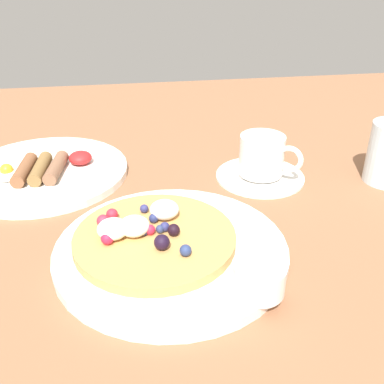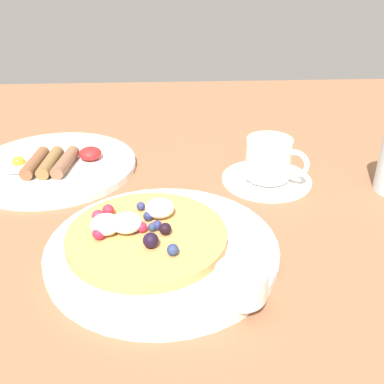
# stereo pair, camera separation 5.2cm
# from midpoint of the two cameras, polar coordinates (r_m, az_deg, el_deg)

# --- Properties ---
(ground_plane) EXTENTS (2.07, 1.39, 0.03)m
(ground_plane) POSITION_cam_midpoint_polar(r_m,az_deg,el_deg) (0.62, 0.18, -5.48)
(ground_plane) COLOR brown
(pancake_plate) EXTENTS (0.28, 0.28, 0.01)m
(pancake_plate) POSITION_cam_midpoint_polar(r_m,az_deg,el_deg) (0.55, -0.76, -7.23)
(pancake_plate) COLOR white
(pancake_plate) RESTS_ON ground_plane
(pancake_with_berries) EXTENTS (0.20, 0.20, 0.03)m
(pancake_with_berries) POSITION_cam_midpoint_polar(r_m,az_deg,el_deg) (0.55, -3.13, -5.23)
(pancake_with_berries) COLOR tan
(pancake_with_berries) RESTS_ON pancake_plate
(syrup_ramekin) EXTENTS (0.05, 0.05, 0.03)m
(syrup_ramekin) POSITION_cam_midpoint_polar(r_m,az_deg,el_deg) (0.48, 9.67, -11.15)
(syrup_ramekin) COLOR white
(syrup_ramekin) RESTS_ON pancake_plate
(breakfast_plate) EXTENTS (0.27, 0.27, 0.01)m
(breakfast_plate) POSITION_cam_midpoint_polar(r_m,az_deg,el_deg) (0.78, -14.87, 3.12)
(breakfast_plate) COLOR white
(breakfast_plate) RESTS_ON ground_plane
(fried_breakfast) EXTENTS (0.17, 0.09, 0.02)m
(fried_breakfast) POSITION_cam_midpoint_polar(r_m,az_deg,el_deg) (0.76, -15.27, 3.69)
(fried_breakfast) COLOR brown
(fried_breakfast) RESTS_ON breakfast_plate
(coffee_saucer) EXTENTS (0.14, 0.14, 0.01)m
(coffee_saucer) POSITION_cam_midpoint_polar(r_m,az_deg,el_deg) (0.73, 11.51, 1.62)
(coffee_saucer) COLOR white
(coffee_saucer) RESTS_ON ground_plane
(coffee_cup) EXTENTS (0.09, 0.08, 0.06)m
(coffee_cup) POSITION_cam_midpoint_polar(r_m,az_deg,el_deg) (0.72, 11.94, 4.19)
(coffee_cup) COLOR white
(coffee_cup) RESTS_ON coffee_saucer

